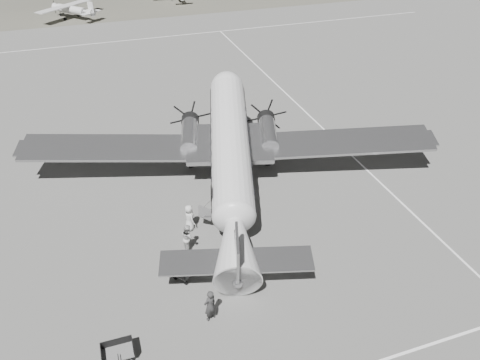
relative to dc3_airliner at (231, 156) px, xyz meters
name	(u,v)px	position (x,y,z in m)	size (l,w,h in m)	color
ground	(222,207)	(-1.18, -1.66, -2.92)	(260.00, 260.00, 0.00)	slate
taxi_line_right	(373,176)	(10.82, -1.66, -2.91)	(0.15, 80.00, 0.01)	white
taxi_line_horizon	(136,39)	(-1.18, 38.34, -2.91)	(90.00, 0.15, 0.01)	white
dc3_airliner	(231,156)	(0.00, 0.00, 0.00)	(30.64, 21.26, 5.84)	#A6A6A8
light_plane_left	(71,11)	(-8.88, 52.18, -1.74)	(11.35, 9.21, 2.36)	silver
baggage_cart_near	(187,269)	(-4.97, -7.20, -2.45)	(1.64, 1.16, 0.93)	slate
baggage_cart_far	(118,352)	(-9.34, -11.51, -2.47)	(1.58, 1.12, 0.89)	slate
ground_crew	(210,305)	(-4.56, -10.64, -1.93)	(0.72, 0.47, 1.98)	#2F2F2F
ramp_agent	(188,238)	(-4.38, -5.13, -1.97)	(0.92, 0.72, 1.89)	#B4B4B2
passenger	(189,218)	(-3.84, -3.23, -1.99)	(0.91, 0.59, 1.86)	silver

